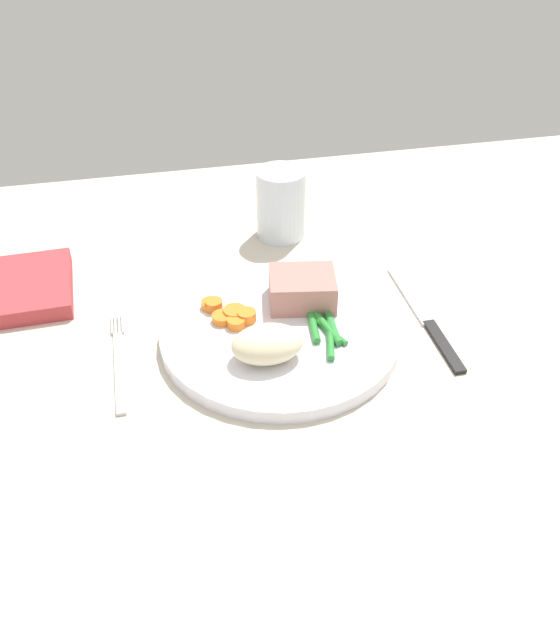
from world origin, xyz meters
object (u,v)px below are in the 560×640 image
object	(u,v)px
dinner_plate	(280,333)
napkin	(26,288)
water_glass	(281,208)
meat_portion	(303,289)
fork	(119,361)
knife	(426,319)

from	to	relation	value
dinner_plate	napkin	xyz separation A→B (cm)	(-28.25, 14.93, 0.22)
napkin	water_glass	bearing A→B (deg)	12.88
meat_portion	water_glass	bearing A→B (deg)	85.39
napkin	meat_portion	bearing A→B (deg)	-18.62
dinner_plate	fork	bearing A→B (deg)	-179.17
dinner_plate	fork	xyz separation A→B (cm)	(-17.77, -0.26, -0.60)
meat_portion	fork	world-z (taller)	meat_portion
meat_portion	knife	distance (cm)	14.75
water_glass	napkin	distance (cm)	34.32
fork	napkin	bearing A→B (deg)	124.08
dinner_plate	water_glass	bearing A→B (deg)	77.31
knife	water_glass	xyz separation A→B (cm)	(-12.21, 22.83, 3.82)
water_glass	knife	bearing A→B (deg)	-61.87
fork	water_glass	world-z (taller)	water_glass
fork	knife	xyz separation A→B (cm)	(35.05, -0.03, -0.00)
knife	water_glass	world-z (taller)	water_glass
fork	dinner_plate	bearing A→B (deg)	0.28
dinner_plate	water_glass	distance (cm)	23.34
dinner_plate	water_glass	size ratio (longest dim) A/B	2.81
fork	knife	size ratio (longest dim) A/B	0.81
fork	knife	world-z (taller)	knife
meat_portion	fork	xyz separation A→B (cm)	(-21.36, -4.45, -3.18)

